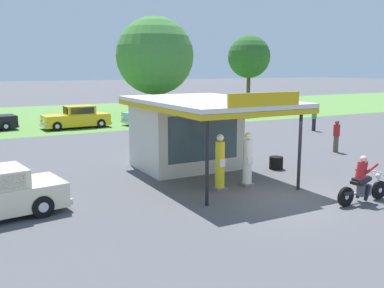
% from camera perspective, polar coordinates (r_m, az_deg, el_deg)
% --- Properties ---
extents(ground_plane, '(300.00, 300.00, 0.00)m').
position_cam_1_polar(ground_plane, '(15.01, 11.93, -7.07)').
color(ground_plane, '#4C4C51').
extents(grass_verge_strip, '(120.00, 24.00, 0.01)m').
position_cam_1_polar(grass_verge_strip, '(42.16, -15.43, 3.69)').
color(grass_verge_strip, '#56843D').
rests_on(grass_verge_strip, ground).
extents(service_station_kiosk, '(4.74, 7.45, 3.58)m').
position_cam_1_polar(service_station_kiosk, '(18.54, -0.23, 2.19)').
color(service_station_kiosk, beige).
rests_on(service_station_kiosk, ground).
extents(gas_pump_nearside, '(0.44, 0.44, 2.04)m').
position_cam_1_polar(gas_pump_nearside, '(15.51, 3.70, -2.73)').
color(gas_pump_nearside, slate).
rests_on(gas_pump_nearside, ground).
extents(gas_pump_offside, '(0.44, 0.44, 2.02)m').
position_cam_1_polar(gas_pump_offside, '(16.18, 7.34, -2.31)').
color(gas_pump_offside, slate).
rests_on(gas_pump_offside, ground).
extents(motorcycle_with_rider, '(2.23, 0.70, 1.58)m').
position_cam_1_polar(motorcycle_with_rider, '(15.12, 21.61, -4.87)').
color(motorcycle_with_rider, black).
rests_on(motorcycle_with_rider, ground).
extents(parked_car_back_row_centre_right, '(5.23, 2.33, 1.54)m').
position_cam_1_polar(parked_car_back_row_centre_right, '(39.62, 6.65, 4.63)').
color(parked_car_back_row_centre_right, red).
rests_on(parked_car_back_row_centre_right, ground).
extents(parked_car_back_row_far_right, '(4.98, 2.11, 1.63)m').
position_cam_1_polar(parked_car_back_row_far_right, '(32.96, -14.99, 3.35)').
color(parked_car_back_row_far_right, gold).
rests_on(parked_car_back_row_far_right, ground).
extents(parked_car_back_row_centre_left, '(5.19, 2.74, 1.55)m').
position_cam_1_polar(parked_car_back_row_centre_left, '(34.29, -5.03, 3.84)').
color(parked_car_back_row_centre_left, '#7AC6D1').
rests_on(parked_car_back_row_centre_left, ground).
extents(bystander_leaning_by_kiosk, '(0.34, 0.34, 1.69)m').
position_cam_1_polar(bystander_leaning_by_kiosk, '(23.79, 18.53, 1.10)').
color(bystander_leaning_by_kiosk, brown).
rests_on(bystander_leaning_by_kiosk, ground).
extents(bystander_admiring_sedan, '(0.37, 0.37, 1.68)m').
position_cam_1_polar(bystander_admiring_sedan, '(31.52, 15.83, 3.32)').
color(bystander_admiring_sedan, black).
rests_on(bystander_admiring_sedan, ground).
extents(tree_oak_far_left, '(5.20, 5.20, 8.36)m').
position_cam_1_polar(tree_oak_far_left, '(54.25, 7.49, 11.27)').
color(tree_oak_far_left, brown).
rests_on(tree_oak_far_left, ground).
extents(tree_oak_far_right, '(7.33, 7.33, 9.17)m').
position_cam_1_polar(tree_oak_far_right, '(41.69, -4.93, 11.51)').
color(tree_oak_far_right, brown).
rests_on(tree_oak_far_right, ground).
extents(spare_tire_stack, '(0.60, 0.60, 0.54)m').
position_cam_1_polar(spare_tire_stack, '(19.22, 11.05, -2.45)').
color(spare_tire_stack, black).
rests_on(spare_tire_stack, ground).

